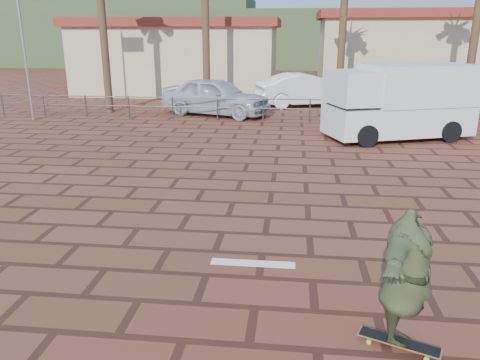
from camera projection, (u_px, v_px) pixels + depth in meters
name	position (u px, v px, depth m)	size (l,w,h in m)	color
ground	(222.00, 232.00, 8.97)	(120.00, 120.00, 0.00)	brown
paint_stripe	(253.00, 263.00, 7.76)	(1.40, 0.22, 0.01)	white
guardrail	(263.00, 105.00, 20.14)	(24.06, 0.06, 1.00)	#47494F
flagpole	(21.00, 8.00, 19.06)	(1.30, 0.10, 8.00)	gray
building_west	(180.00, 56.00, 29.78)	(12.60, 7.60, 4.50)	beige
building_east	(400.00, 51.00, 30.10)	(10.60, 6.60, 5.00)	beige
hill_front	(284.00, 39.00, 55.46)	(70.00, 18.00, 6.00)	#384C28
hill_back	(122.00, 30.00, 63.20)	(35.00, 14.00, 8.00)	#384C28
longboard	(399.00, 342.00, 5.65)	(0.98, 0.56, 0.10)	olive
skateboarder	(407.00, 278.00, 5.39)	(2.10, 0.57, 1.71)	#343C20
campervan	(400.00, 100.00, 16.56)	(5.46, 3.66, 2.61)	silver
car_silver	(216.00, 96.00, 21.54)	(2.04, 5.06, 1.72)	silver
car_white	(306.00, 90.00, 24.15)	(1.78, 5.11, 1.68)	white
street_sign	(442.00, 91.00, 19.14)	(0.39, 0.19, 2.00)	gray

